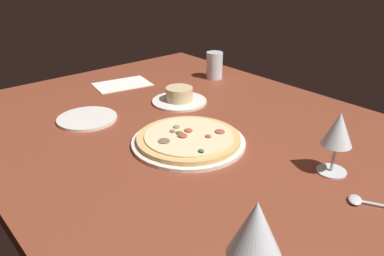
% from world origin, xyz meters
% --- Properties ---
extents(dining_table, '(1.50, 1.10, 0.04)m').
position_xyz_m(dining_table, '(0.00, 0.00, 0.02)').
color(dining_table, brown).
rests_on(dining_table, ground).
extents(pizza_main, '(0.31, 0.31, 0.03)m').
position_xyz_m(pizza_main, '(0.04, -0.06, 0.05)').
color(pizza_main, silver).
rests_on(pizza_main, dining_table).
extents(ramekin_on_saucer, '(0.19, 0.19, 0.05)m').
position_xyz_m(ramekin_on_saucer, '(-0.21, 0.11, 0.06)').
color(ramekin_on_saucer, silver).
rests_on(ramekin_on_saucer, dining_table).
extents(wine_glass_far, '(0.08, 0.08, 0.18)m').
position_xyz_m(wine_glass_far, '(0.50, -0.32, 0.17)').
color(wine_glass_far, silver).
rests_on(wine_glass_far, dining_table).
extents(wine_glass_near, '(0.07, 0.07, 0.15)m').
position_xyz_m(wine_glass_near, '(0.38, 0.10, 0.15)').
color(wine_glass_near, silver).
rests_on(wine_glass_near, dining_table).
extents(water_glass, '(0.07, 0.07, 0.11)m').
position_xyz_m(water_glass, '(-0.34, 0.39, 0.09)').
color(water_glass, silver).
rests_on(water_glass, dining_table).
extents(side_plate, '(0.18, 0.18, 0.01)m').
position_xyz_m(side_plate, '(-0.28, -0.20, 0.04)').
color(side_plate, silver).
rests_on(side_plate, dining_table).
extents(paper_menu, '(0.17, 0.23, 0.00)m').
position_xyz_m(paper_menu, '(-0.50, 0.06, 0.04)').
color(paper_menu, white).
rests_on(paper_menu, dining_table).
extents(spoon, '(0.09, 0.06, 0.01)m').
position_xyz_m(spoon, '(0.48, 0.04, 0.04)').
color(spoon, silver).
rests_on(spoon, dining_table).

